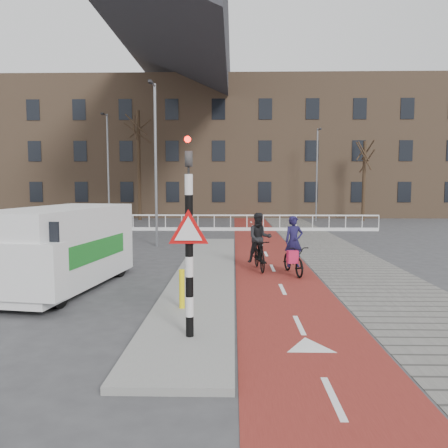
{
  "coord_description": "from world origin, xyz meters",
  "views": [
    {
      "loc": [
        0.18,
        -9.56,
        2.82
      ],
      "look_at": [
        -0.14,
        5.0,
        1.5
      ],
      "focal_mm": 35.0,
      "sensor_mm": 36.0,
      "label": 1
    }
  ],
  "objects": [
    {
      "name": "ground",
      "position": [
        0.0,
        0.0,
        0.0
      ],
      "size": [
        120.0,
        120.0,
        0.0
      ],
      "primitive_type": "plane",
      "color": "#38383A",
      "rests_on": "ground"
    },
    {
      "name": "bike_lane",
      "position": [
        1.5,
        10.0,
        0.01
      ],
      "size": [
        2.5,
        60.0,
        0.01
      ],
      "primitive_type": "cube",
      "color": "maroon",
      "rests_on": "ground"
    },
    {
      "name": "sidewalk",
      "position": [
        4.3,
        10.0,
        0.01
      ],
      "size": [
        3.0,
        60.0,
        0.01
      ],
      "primitive_type": "cube",
      "color": "slate",
      "rests_on": "ground"
    },
    {
      "name": "curb_island",
      "position": [
        -0.7,
        4.0,
        0.06
      ],
      "size": [
        1.8,
        16.0,
        0.12
      ],
      "primitive_type": "cube",
      "color": "gray",
      "rests_on": "ground"
    },
    {
      "name": "traffic_signal",
      "position": [
        -0.6,
        -2.02,
        1.99
      ],
      "size": [
        0.8,
        0.8,
        3.68
      ],
      "color": "black",
      "rests_on": "curb_island"
    },
    {
      "name": "bollard",
      "position": [
        -0.95,
        -0.22,
        0.55
      ],
      "size": [
        0.12,
        0.12,
        0.85
      ],
      "primitive_type": "cylinder",
      "color": "yellow",
      "rests_on": "curb_island"
    },
    {
      "name": "cyclist_near",
      "position": [
        2.06,
        4.0,
        0.62
      ],
      "size": [
        0.94,
        1.83,
        1.83
      ],
      "rotation": [
        0.0,
        0.0,
        0.2
      ],
      "color": "black",
      "rests_on": "bike_lane"
    },
    {
      "name": "cyclist_far",
      "position": [
        1.03,
        4.61,
        0.79
      ],
      "size": [
        0.87,
        1.8,
        1.89
      ],
      "rotation": [
        0.0,
        0.0,
        0.12
      ],
      "color": "black",
      "rests_on": "bike_lane"
    },
    {
      "name": "van",
      "position": [
        -4.48,
        1.96,
        1.16
      ],
      "size": [
        2.76,
        5.37,
        2.21
      ],
      "rotation": [
        0.0,
        0.0,
        -0.14
      ],
      "color": "silver",
      "rests_on": "ground"
    },
    {
      "name": "railing",
      "position": [
        -5.0,
        17.0,
        0.31
      ],
      "size": [
        28.0,
        0.1,
        0.99
      ],
      "color": "silver",
      "rests_on": "ground"
    },
    {
      "name": "townhouse_row",
      "position": [
        -3.0,
        32.0,
        7.81
      ],
      "size": [
        46.0,
        10.0,
        15.9
      ],
      "color": "#7F6047",
      "rests_on": "ground"
    },
    {
      "name": "tree_mid",
      "position": [
        -7.34,
        25.19,
        4.3
      ],
      "size": [
        0.28,
        0.28,
        8.61
      ],
      "primitive_type": "cylinder",
      "color": "black",
      "rests_on": "ground"
    },
    {
      "name": "tree_right",
      "position": [
        10.31,
        24.66,
        3.08
      ],
      "size": [
        0.26,
        0.26,
        6.17
      ],
      "primitive_type": "cylinder",
      "color": "black",
      "rests_on": "ground"
    },
    {
      "name": "streetlight_near",
      "position": [
        -3.34,
        10.24,
        3.65
      ],
      "size": [
        0.12,
        0.12,
        7.29
      ],
      "primitive_type": "cylinder",
      "color": "slate",
      "rests_on": "ground"
    },
    {
      "name": "streetlight_left",
      "position": [
        -8.35,
        20.13,
        3.78
      ],
      "size": [
        0.12,
        0.12,
        7.55
      ],
      "primitive_type": "cylinder",
      "color": "slate",
      "rests_on": "ground"
    },
    {
      "name": "streetlight_right",
      "position": [
        6.59,
        24.37,
        3.54
      ],
      "size": [
        0.12,
        0.12,
        7.07
      ],
      "primitive_type": "cylinder",
      "color": "slate",
      "rests_on": "ground"
    }
  ]
}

